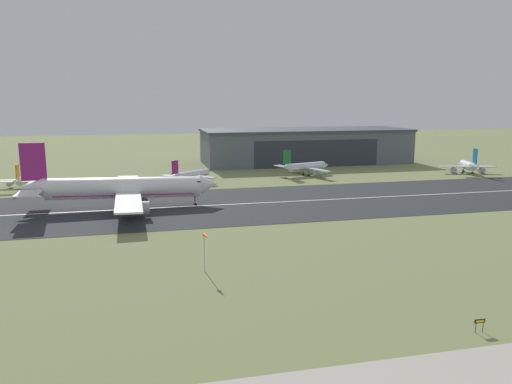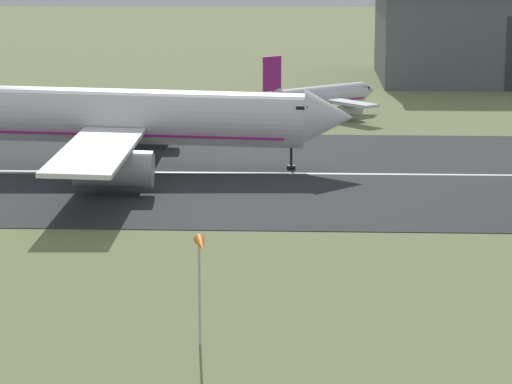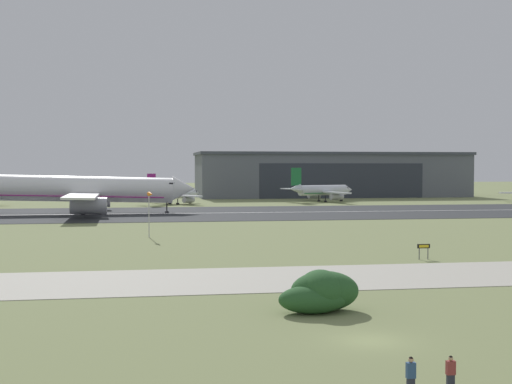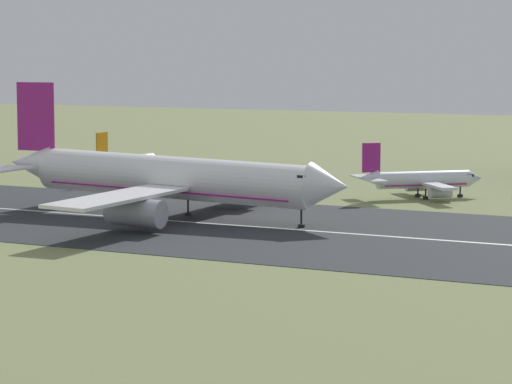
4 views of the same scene
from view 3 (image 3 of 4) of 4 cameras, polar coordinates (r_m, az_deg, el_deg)
The scene contains 13 objects.
ground_plane at distance 96.39m, azimuth -1.40°, elevation -3.90°, with size 661.16×661.16×0.00m, color #7A8451.
runway_strip at distance 151.80m, azimuth -4.27°, elevation -1.70°, with size 421.16×46.12×0.06m, color #2B2D30.
runway_centreline at distance 151.80m, azimuth -4.27°, elevation -1.69°, with size 379.04×0.70×0.01m, color silver.
taxiway_road at distance 64.29m, azimuth 2.60°, elevation -6.90°, with size 315.87×14.19×0.05m, color #B2AD9E.
hangar_building at distance 237.90m, azimuth 5.93°, elevation 1.41°, with size 88.57×30.86×14.52m.
airplane_landing at distance 153.29m, azimuth -13.87°, elevation 0.17°, with size 48.89×51.20×17.01m.
airplane_parked_west at distance 200.35m, azimuth 5.28°, elevation 0.11°, with size 21.66×23.31×9.59m.
airplane_parked_east at distance 188.21m, azimuth -6.62°, elevation -0.19°, with size 18.24×17.78×8.14m.
shrub_clump at distance 49.96m, azimuth 5.20°, elevation -8.03°, with size 5.82×4.05×2.87m.
windsock_pole at distance 100.08m, azimuth -8.44°, elevation -0.37°, with size 1.02×2.75×6.46m.
runway_sign at distance 78.91m, azimuth 13.26°, elevation -4.37°, with size 1.41×0.13×1.68m.
spectator_left at distance 32.61m, azimuth 12.28°, elevation -14.19°, with size 0.40×0.24×1.81m.
spectator_right at distance 33.83m, azimuth 15.31°, elevation -13.80°, with size 0.40×0.24×1.64m.
Camera 3 is at (-13.01, -39.04, 10.07)m, focal length 50.00 mm.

